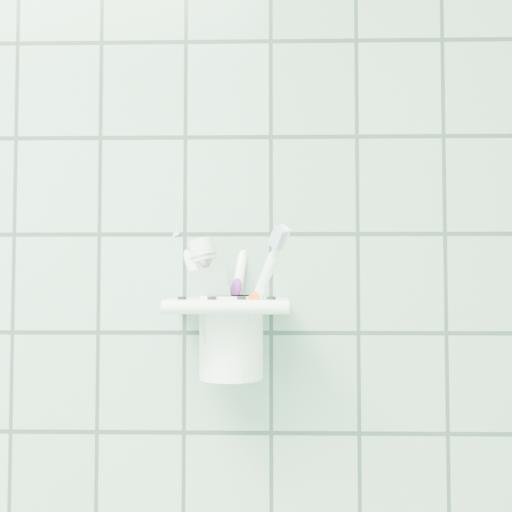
{
  "coord_description": "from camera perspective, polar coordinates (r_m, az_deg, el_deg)",
  "views": [
    {
      "loc": [
        0.69,
        0.55,
        1.31
      ],
      "look_at": [
        0.68,
        1.1,
        1.33
      ],
      "focal_mm": 40.0,
      "sensor_mm": 36.0,
      "label": 1
    }
  ],
  "objects": [
    {
      "name": "toothbrush_pink",
      "position": [
        0.63,
        -1.87,
        -2.55
      ],
      "size": [
        0.08,
        0.05,
        0.18
      ],
      "rotation": [
        -0.12,
        -0.49,
        -0.24
      ],
      "color": "white",
      "rests_on": "cup"
    },
    {
      "name": "toothpaste_tube",
      "position": [
        0.6,
        -2.69,
        -3.74
      ],
      "size": [
        0.06,
        0.03,
        0.15
      ],
      "rotation": [
        -0.06,
        -0.22,
        0.14
      ],
      "color": "silver",
      "rests_on": "cup"
    },
    {
      "name": "cup",
      "position": [
        0.61,
        -2.48,
        -7.69
      ],
      "size": [
        0.08,
        0.08,
        0.09
      ],
      "color": "white",
      "rests_on": "holder_bracket"
    },
    {
      "name": "toothbrush_blue",
      "position": [
        0.6,
        -3.17,
        -2.91
      ],
      "size": [
        0.03,
        0.07,
        0.17
      ],
      "rotation": [
        -0.42,
        0.04,
        -0.23
      ],
      "color": "white",
      "rests_on": "cup"
    },
    {
      "name": "holder_bracket",
      "position": [
        0.61,
        -2.74,
        -5.08
      ],
      "size": [
        0.12,
        0.1,
        0.04
      ],
      "color": "white",
      "rests_on": "wall_back"
    },
    {
      "name": "toothbrush_orange",
      "position": [
        0.63,
        -2.66,
        -2.85
      ],
      "size": [
        0.06,
        0.09,
        0.17
      ],
      "rotation": [
        0.21,
        0.61,
        -0.63
      ],
      "color": "white",
      "rests_on": "cup"
    }
  ]
}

